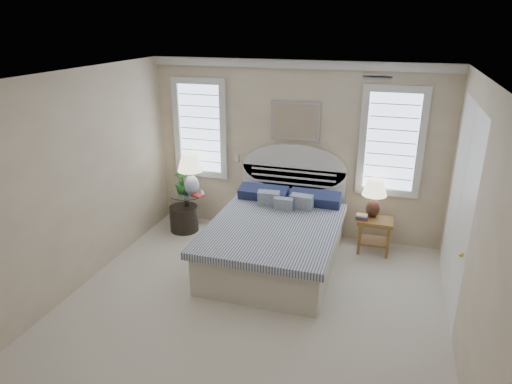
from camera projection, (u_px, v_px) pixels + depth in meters
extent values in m
cube|color=beige|center=(244.00, 321.00, 5.22)|extent=(4.50, 5.00, 0.01)
cube|color=white|center=(241.00, 80.00, 4.26)|extent=(4.50, 5.00, 0.01)
cube|color=tan|center=(295.00, 151.00, 6.98)|extent=(4.50, 0.02, 2.70)
cube|color=tan|center=(62.00, 190.00, 5.36)|extent=(0.02, 5.00, 2.70)
cube|color=tan|center=(478.00, 242.00, 4.12)|extent=(0.02, 5.00, 2.70)
cube|color=silver|center=(297.00, 64.00, 6.48)|extent=(4.50, 0.08, 0.12)
cube|color=#B2B2B2|center=(378.00, 77.00, 4.65)|extent=(0.30, 0.20, 0.02)
cube|color=silver|center=(236.00, 158.00, 7.29)|extent=(0.08, 0.01, 0.12)
cube|color=#AEC0DC|center=(200.00, 128.00, 7.30)|extent=(0.90, 0.06, 1.60)
cube|color=#AEC0DC|center=(391.00, 142.00, 6.48)|extent=(0.90, 0.06, 1.60)
cube|color=silver|center=(295.00, 121.00, 6.77)|extent=(0.74, 0.04, 0.58)
cube|color=white|center=(459.00, 208.00, 5.25)|extent=(0.02, 1.80, 2.40)
cube|color=beige|center=(274.00, 248.00, 6.31)|extent=(1.60, 2.10, 0.55)
cube|color=navy|center=(274.00, 228.00, 6.16)|extent=(1.72, 2.15, 0.10)
cube|color=silver|center=(293.00, 201.00, 7.21)|extent=(1.62, 0.08, 1.10)
cube|color=#1D204A|center=(263.00, 193.00, 7.00)|extent=(0.75, 0.31, 0.23)
cube|color=#1D204A|center=(315.00, 199.00, 6.78)|extent=(0.75, 0.31, 0.23)
cube|color=#395180|center=(269.00, 201.00, 6.76)|extent=(0.33, 0.20, 0.34)
cube|color=#395180|center=(302.00, 205.00, 6.62)|extent=(0.33, 0.20, 0.34)
cube|color=#395180|center=(284.00, 207.00, 6.61)|extent=(0.28, 0.14, 0.29)
cylinder|color=black|center=(189.00, 228.00, 7.50)|extent=(0.32, 0.32, 0.03)
cylinder|color=black|center=(188.00, 212.00, 7.40)|extent=(0.08, 0.08, 0.60)
cylinder|color=silver|center=(187.00, 194.00, 7.29)|extent=(0.56, 0.56, 0.02)
cube|color=brown|center=(376.00, 221.00, 6.61)|extent=(0.50, 0.40, 0.06)
cube|color=brown|center=(374.00, 241.00, 6.72)|extent=(0.44, 0.34, 0.03)
cube|color=brown|center=(359.00, 240.00, 6.62)|extent=(0.04, 0.04, 0.47)
cube|color=brown|center=(361.00, 231.00, 6.89)|extent=(0.04, 0.04, 0.47)
cube|color=brown|center=(388.00, 244.00, 6.51)|extent=(0.04, 0.04, 0.47)
cube|color=brown|center=(388.00, 235.00, 6.78)|extent=(0.04, 0.04, 0.47)
cylinder|color=black|center=(184.00, 218.00, 7.40)|extent=(0.55, 0.55, 0.41)
cylinder|color=white|center=(192.00, 192.00, 7.28)|extent=(0.16, 0.16, 0.03)
ellipsoid|color=white|center=(191.00, 185.00, 7.23)|extent=(0.29, 0.29, 0.31)
cylinder|color=gold|center=(191.00, 173.00, 7.17)|extent=(0.04, 0.04, 0.11)
cylinder|color=black|center=(372.00, 215.00, 6.68)|extent=(0.14, 0.14, 0.03)
ellipsoid|color=black|center=(373.00, 208.00, 6.64)|extent=(0.25, 0.25, 0.27)
cylinder|color=gold|center=(374.00, 197.00, 6.58)|extent=(0.03, 0.03, 0.10)
imported|color=#39732E|center=(182.00, 181.00, 7.22)|extent=(0.23, 0.23, 0.40)
cube|color=#A72A29|center=(198.00, 195.00, 7.17)|extent=(0.22, 0.19, 0.02)
cube|color=#A72A29|center=(362.00, 218.00, 6.58)|extent=(0.18, 0.14, 0.02)
cube|color=navy|center=(362.00, 217.00, 6.57)|extent=(0.17, 0.13, 0.02)
cube|color=beige|center=(362.00, 215.00, 6.57)|extent=(0.16, 0.12, 0.02)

